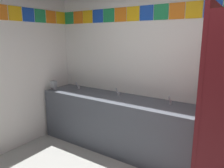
# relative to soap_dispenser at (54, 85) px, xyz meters

# --- Properties ---
(wall_back) EXTENTS (4.24, 0.09, 2.62)m
(wall_back) POSITION_rel_soap_dispenser_xyz_m (1.97, 0.54, 0.39)
(wall_back) COLOR white
(wall_back) RESTS_ON ground_plane
(vanity_counter) EXTENTS (2.54, 0.62, 0.85)m
(vanity_counter) POSITION_rel_soap_dispenser_xyz_m (1.17, 0.19, -0.49)
(vanity_counter) COLOR #4C515B
(vanity_counter) RESTS_ON ground_plane
(faucet_left) EXTENTS (0.04, 0.10, 0.14)m
(faucet_left) POSITION_rel_soap_dispenser_xyz_m (0.32, 0.28, -0.03)
(faucet_left) COLOR silver
(faucet_left) RESTS_ON vanity_counter
(faucet_center) EXTENTS (0.04, 0.10, 0.14)m
(faucet_center) POSITION_rel_soap_dispenser_xyz_m (1.17, 0.28, -0.03)
(faucet_center) COLOR silver
(faucet_center) RESTS_ON vanity_counter
(faucet_right) EXTENTS (0.04, 0.10, 0.14)m
(faucet_right) POSITION_rel_soap_dispenser_xyz_m (2.01, 0.28, -0.03)
(faucet_right) COLOR silver
(faucet_right) RESTS_ON vanity_counter
(soap_dispenser) EXTENTS (0.09, 0.09, 0.16)m
(soap_dispenser) POSITION_rel_soap_dispenser_xyz_m (0.00, 0.00, 0.00)
(soap_dispenser) COLOR gray
(soap_dispenser) RESTS_ON vanity_counter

